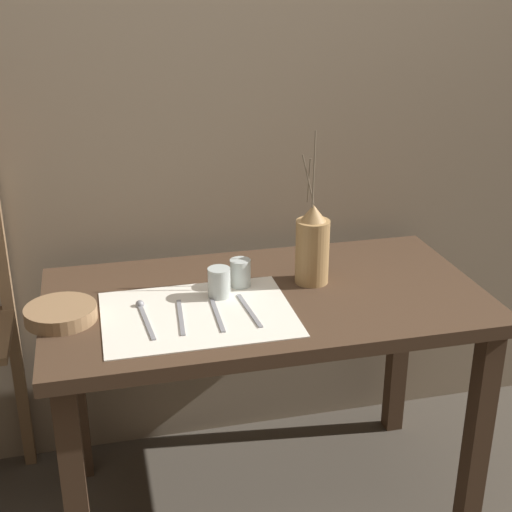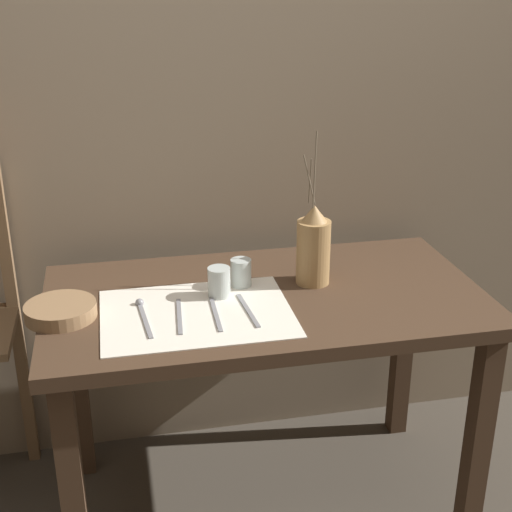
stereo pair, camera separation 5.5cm
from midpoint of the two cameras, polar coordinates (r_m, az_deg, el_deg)
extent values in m
plane|color=#473F35|center=(2.45, -0.02, -18.91)|extent=(12.00, 12.00, 0.00)
cube|color=gray|center=(2.32, -2.66, 11.98)|extent=(7.00, 0.06, 2.40)
cube|color=#422D1E|center=(2.05, -0.02, -3.56)|extent=(1.25, 0.67, 0.04)
cube|color=#422D1E|center=(1.98, -15.01, -18.34)|extent=(0.06, 0.06, 0.70)
cube|color=#422D1E|center=(2.21, 16.61, -13.66)|extent=(0.06, 0.06, 0.70)
cube|color=#422D1E|center=(2.43, -14.91, -9.91)|extent=(0.06, 0.06, 0.70)
cube|color=#422D1E|center=(2.62, 10.73, -6.95)|extent=(0.06, 0.06, 0.70)
cube|color=brown|center=(2.45, -19.58, -5.29)|extent=(0.04, 0.04, 1.07)
cube|color=silver|center=(1.93, -5.49, -4.64)|extent=(0.51, 0.39, 0.00)
cylinder|color=#A87F4C|center=(2.08, 3.77, 0.34)|extent=(0.10, 0.10, 0.19)
cone|color=#A87F4C|center=(2.04, 3.86, 3.47)|extent=(0.07, 0.07, 0.05)
cylinder|color=brown|center=(2.03, 3.48, 6.03)|extent=(0.00, 0.02, 0.13)
cylinder|color=brown|center=(1.99, 3.87, 6.91)|extent=(0.02, 0.03, 0.21)
cylinder|color=brown|center=(2.02, 3.42, 6.13)|extent=(0.04, 0.02, 0.14)
cylinder|color=#8E6B47|center=(1.96, -16.13, -4.44)|extent=(0.19, 0.19, 0.04)
cylinder|color=#B7C1BC|center=(2.01, -3.75, -2.12)|extent=(0.06, 0.06, 0.09)
cylinder|color=#B7C1BC|center=(2.07, -2.02, -1.35)|extent=(0.06, 0.06, 0.08)
cube|color=gray|center=(1.90, -9.56, -5.22)|extent=(0.03, 0.21, 0.00)
sphere|color=gray|center=(1.99, -10.05, -3.84)|extent=(0.02, 0.02, 0.02)
cube|color=gray|center=(1.91, -6.85, -4.88)|extent=(0.03, 0.21, 0.00)
cube|color=gray|center=(1.92, -3.95, -4.67)|extent=(0.02, 0.21, 0.00)
cube|color=gray|center=(1.94, -1.35, -4.37)|extent=(0.03, 0.21, 0.00)
camera|label=1|loc=(0.03, -90.79, -0.32)|focal=50.00mm
camera|label=2|loc=(0.03, 89.21, 0.32)|focal=50.00mm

